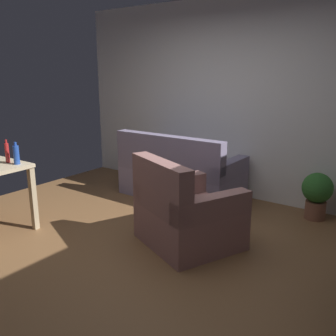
% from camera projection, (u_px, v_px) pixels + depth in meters
% --- Properties ---
extents(ground_plane, '(5.20, 4.40, 0.02)m').
position_uv_depth(ground_plane, '(131.00, 249.00, 3.76)').
color(ground_plane, brown).
extents(wall_rear, '(5.20, 0.10, 2.70)m').
position_uv_depth(wall_rear, '(234.00, 100.00, 5.13)').
color(wall_rear, white).
rests_on(wall_rear, ground_plane).
extents(couch, '(1.65, 0.84, 0.92)m').
position_uv_depth(couch, '(179.00, 176.00, 5.20)').
color(couch, gray).
rests_on(couch, ground_plane).
extents(potted_plant, '(0.36, 0.36, 0.57)m').
position_uv_depth(potted_plant, '(317.00, 193.00, 4.43)').
color(potted_plant, brown).
rests_on(potted_plant, ground_plane).
extents(armchair, '(1.16, 1.13, 0.92)m').
position_uv_depth(armchair, '(185.00, 215.00, 3.78)').
color(armchair, '#996B66').
rests_on(armchair, ground_plane).
extents(bottle_red, '(0.05, 0.05, 0.26)m').
position_uv_depth(bottle_red, '(7.00, 152.00, 4.06)').
color(bottle_red, '#AD2323').
rests_on(bottle_red, desk).
extents(bottle_blue, '(0.06, 0.06, 0.24)m').
position_uv_depth(bottle_blue, '(16.00, 155.00, 3.99)').
color(bottle_blue, '#2347A3').
rests_on(bottle_blue, desk).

